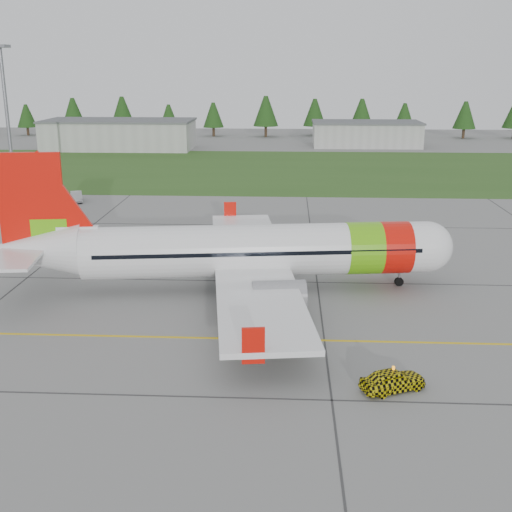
{
  "coord_description": "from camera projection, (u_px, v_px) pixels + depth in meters",
  "views": [
    {
      "loc": [
        7.46,
        -31.51,
        17.51
      ],
      "look_at": [
        5.07,
        15.05,
        3.72
      ],
      "focal_mm": 45.0,
      "sensor_mm": 36.0,
      "label": 1
    }
  ],
  "objects": [
    {
      "name": "ground",
      "position": [
        151.0,
        396.0,
        35.51
      ],
      "size": [
        320.0,
        320.0,
        0.0
      ],
      "primitive_type": "plane",
      "color": "gray",
      "rests_on": "ground"
    },
    {
      "name": "aircraft",
      "position": [
        247.0,
        251.0,
        51.55
      ],
      "size": [
        37.42,
        34.75,
        11.36
      ],
      "rotation": [
        0.0,
        0.0,
        0.13
      ],
      "color": "white",
      "rests_on": "ground"
    },
    {
      "name": "follow_me_car",
      "position": [
        394.0,
        360.0,
        35.6
      ],
      "size": [
        1.8,
        1.91,
        3.78
      ],
      "primitive_type": "imported",
      "rotation": [
        0.0,
        0.0,
        1.99
      ],
      "color": "yellow",
      "rests_on": "ground"
    },
    {
      "name": "service_van",
      "position": [
        76.0,
        186.0,
        86.11
      ],
      "size": [
        1.82,
        1.77,
        4.11
      ],
      "primitive_type": "imported",
      "rotation": [
        0.0,
        0.0,
        0.36
      ],
      "color": "silver",
      "rests_on": "ground"
    },
    {
      "name": "grass_strip",
      "position": [
        247.0,
        169.0,
        114.03
      ],
      "size": [
        320.0,
        50.0,
        0.03
      ],
      "primitive_type": "cube",
      "color": "#30561E",
      "rests_on": "ground"
    },
    {
      "name": "taxi_guideline",
      "position": [
        176.0,
        337.0,
        43.16
      ],
      "size": [
        120.0,
        0.25,
        0.02
      ],
      "primitive_type": "cube",
      "color": "gold",
      "rests_on": "ground"
    },
    {
      "name": "hangar_west",
      "position": [
        120.0,
        135.0,
        141.48
      ],
      "size": [
        32.0,
        14.0,
        6.0
      ],
      "primitive_type": "cube",
      "color": "#A8A8A3",
      "rests_on": "ground"
    },
    {
      "name": "hangar_east",
      "position": [
        366.0,
        135.0,
        146.55
      ],
      "size": [
        24.0,
        12.0,
        5.2
      ],
      "primitive_type": "cube",
      "color": "#A8A8A3",
      "rests_on": "ground"
    },
    {
      "name": "floodlight_mast",
      "position": [
        8.0,
        123.0,
        89.79
      ],
      "size": [
        0.5,
        0.5,
        20.0
      ],
      "primitive_type": "cylinder",
      "color": "slate",
      "rests_on": "ground"
    },
    {
      "name": "treeline",
      "position": [
        261.0,
        117.0,
        166.25
      ],
      "size": [
        160.0,
        8.0,
        10.0
      ],
      "primitive_type": null,
      "color": "#1C3F14",
      "rests_on": "ground"
    }
  ]
}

